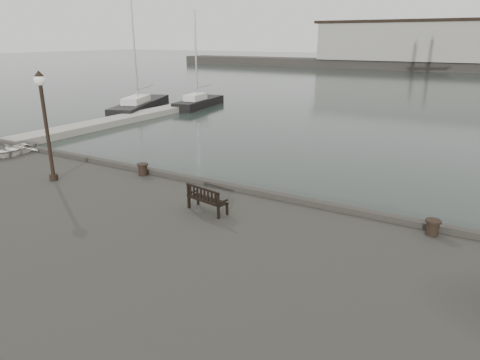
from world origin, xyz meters
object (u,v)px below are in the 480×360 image
object	(u,v)px
bench	(207,204)
dinghy	(11,150)
yacht_d	(199,105)
bollard_left	(143,169)
lamp_post	(44,112)
yacht_b	(141,107)
bollard_right	(432,228)

from	to	relation	value
bench	dinghy	distance (m)	11.81
yacht_d	dinghy	bearing A→B (deg)	-82.05
bollard_left	lamp_post	bearing A→B (deg)	-138.92
bollard_left	yacht_b	xyz separation A→B (m)	(-18.54, 19.71, -1.55)
bollard_left	bollard_right	bearing A→B (deg)	-0.35
bollard_left	lamp_post	size ratio (longest dim) A/B	0.11
lamp_post	yacht_b	bearing A→B (deg)	126.20
bollard_right	bollard_left	bearing A→B (deg)	179.65
yacht_b	bench	bearing A→B (deg)	-65.83
bollard_left	yacht_d	size ratio (longest dim) A/B	0.05
lamp_post	bollard_left	bearing A→B (deg)	41.08
bench	bollard_right	distance (m)	6.52
bench	yacht_d	size ratio (longest dim) A/B	0.15
dinghy	yacht_b	size ratio (longest dim) A/B	0.17
bollard_right	yacht_b	world-z (taller)	yacht_b
yacht_d	bench	bearing A→B (deg)	-61.86
dinghy	yacht_b	xyz separation A→B (m)	(-11.10, 20.47, -1.56)
bollard_right	dinghy	xyz separation A→B (m)	(-18.04, -0.70, 0.03)
lamp_post	dinghy	world-z (taller)	lamp_post
bench	bollard_left	distance (m)	4.69
bench	dinghy	bearing A→B (deg)	-174.57
bollard_right	lamp_post	distance (m)	13.50
bollard_left	yacht_d	bearing A→B (deg)	121.17
lamp_post	yacht_d	bearing A→B (deg)	114.62
lamp_post	yacht_b	size ratio (longest dim) A/B	0.28
bollard_left	bollard_right	xyz separation A→B (m)	(10.60, -0.07, -0.01)
dinghy	yacht_d	distance (m)	25.79
bollard_right	dinghy	size ratio (longest dim) A/B	0.18
lamp_post	yacht_d	distance (m)	29.07
bollard_left	bollard_right	distance (m)	10.60
dinghy	lamp_post	bearing A→B (deg)	-23.91
dinghy	yacht_b	world-z (taller)	yacht_b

